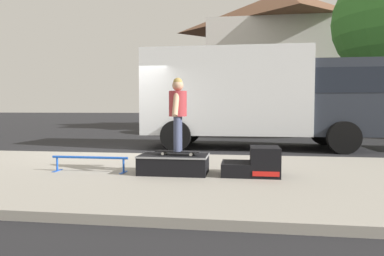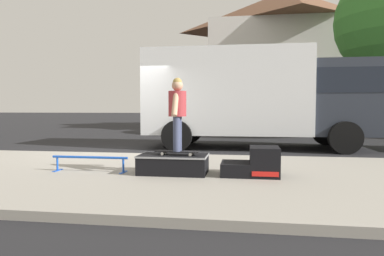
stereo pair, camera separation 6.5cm
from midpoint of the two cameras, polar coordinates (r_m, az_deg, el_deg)
The scene contains 9 objects.
ground_plane at distance 9.77m, azimuth -12.60°, elevation -4.24°, with size 140.00×140.00×0.00m, color black.
sidewalk_slab at distance 7.07m, azimuth -21.25°, elevation -6.80°, with size 50.00×5.00×0.12m, color gray.
skate_box at distance 6.20m, azimuth -3.27°, elevation -5.74°, with size 1.20×0.70×0.33m.
kicker_ramp at distance 6.09m, azimuth 10.00°, elevation -5.71°, with size 0.97×0.62×0.50m.
grind_rail at distance 6.61m, azimuth -16.52°, elevation -5.03°, with size 1.42×0.28×0.28m.
skateboard at distance 6.14m, azimuth -2.60°, elevation -3.87°, with size 0.79×0.26×0.07m.
skater_kid at distance 6.09m, azimuth -2.62°, elevation 3.25°, with size 0.31×0.65×1.27m.
box_truck at distance 11.28m, azimuth 10.27°, elevation 5.45°, with size 6.91×2.63×3.05m.
house_behind at distance 22.62m, azimuth 14.75°, elevation 10.78°, with size 9.54×8.23×8.40m.
Camera 1 is at (3.39, -9.07, 1.28)m, focal length 32.87 mm.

